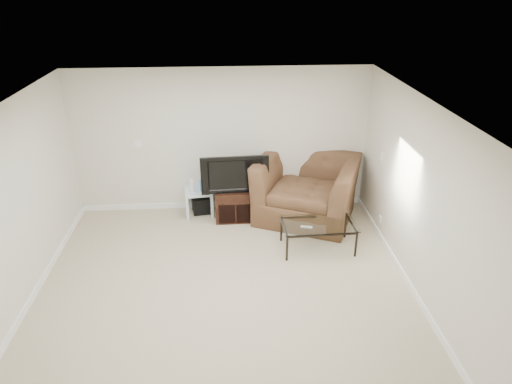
{
  "coord_description": "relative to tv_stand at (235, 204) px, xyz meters",
  "views": [
    {
      "loc": [
        0.08,
        -4.88,
        3.86
      ],
      "look_at": [
        0.5,
        1.2,
        0.9
      ],
      "focal_mm": 32.0,
      "sensor_mm": 36.0,
      "label": 1
    }
  ],
  "objects": [
    {
      "name": "side_table",
      "position": [
        -0.62,
        0.23,
        -0.05
      ],
      "size": [
        0.51,
        0.51,
        0.45
      ],
      "primitive_type": null,
      "rotation": [
        0.0,
        0.0,
        0.1
      ],
      "color": "#C9E6F7",
      "rests_on": "floor"
    },
    {
      "name": "subwoofer",
      "position": [
        -0.6,
        0.25,
        -0.12
      ],
      "size": [
        0.34,
        0.34,
        0.29
      ],
      "primitive_type": "cube",
      "rotation": [
        0.0,
        0.0,
        0.18
      ],
      "color": "black",
      "rests_on": "floor"
    },
    {
      "name": "recliner",
      "position": [
        1.22,
        0.0,
        0.43
      ],
      "size": [
        1.91,
        1.62,
        1.42
      ],
      "primitive_type": "imported",
      "rotation": [
        0.0,
        0.0,
        -0.41
      ],
      "color": "brown",
      "rests_on": "floor"
    },
    {
      "name": "tv_stand",
      "position": [
        0.0,
        0.0,
        0.0
      ],
      "size": [
        0.67,
        0.47,
        0.55
      ],
      "primitive_type": null,
      "rotation": [
        0.0,
        0.0,
        0.02
      ],
      "color": "black",
      "rests_on": "floor"
    },
    {
      "name": "plate_right_switch",
      "position": [
        2.29,
        -0.45,
        0.97
      ],
      "size": [
        0.02,
        0.09,
        0.13
      ],
      "primitive_type": "cube",
      "color": "white",
      "rests_on": "wall_right"
    },
    {
      "name": "plate_right_outlet",
      "position": [
        2.29,
        -0.75,
        0.02
      ],
      "size": [
        0.02,
        0.08,
        0.12
      ],
      "primitive_type": "cube",
      "color": "white",
      "rests_on": "wall_right"
    },
    {
      "name": "television",
      "position": [
        0.0,
        -0.03,
        0.6
      ],
      "size": [
        1.04,
        0.26,
        0.64
      ],
      "primitive_type": "imported",
      "rotation": [
        0.0,
        0.0,
        0.05
      ],
      "color": "black",
      "rests_on": "tv_stand"
    },
    {
      "name": "wall_back",
      "position": [
        -0.2,
        0.45,
        0.97
      ],
      "size": [
        5.0,
        0.02,
        2.5
      ],
      "primitive_type": "cube",
      "color": "silver",
      "rests_on": "ground"
    },
    {
      "name": "plate_back",
      "position": [
        -1.6,
        0.44,
        0.97
      ],
      "size": [
        0.12,
        0.02,
        0.12
      ],
      "primitive_type": "cube",
      "color": "white",
      "rests_on": "wall_back"
    },
    {
      "name": "wall_left",
      "position": [
        -2.7,
        -2.05,
        0.97
      ],
      "size": [
        0.02,
        5.0,
        2.5
      ],
      "primitive_type": "cube",
      "color": "silver",
      "rests_on": "ground"
    },
    {
      "name": "ceiling",
      "position": [
        -0.2,
        -2.05,
        2.22
      ],
      "size": [
        5.0,
        5.0,
        0.0
      ],
      "primitive_type": "plane",
      "color": "white",
      "rests_on": "ground"
    },
    {
      "name": "remote",
      "position": [
        1.03,
        -1.16,
        0.17
      ],
      "size": [
        0.18,
        0.09,
        0.02
      ],
      "primitive_type": "cube",
      "rotation": [
        0.0,
        0.0,
        -0.22
      ],
      "color": "#B2B2B7",
      "rests_on": "coffee_table"
    },
    {
      "name": "game_case",
      "position": [
        -0.57,
        0.22,
        0.26
      ],
      "size": [
        0.06,
        0.14,
        0.18
      ],
      "primitive_type": "cube",
      "rotation": [
        0.0,
        0.0,
        0.14
      ],
      "color": "#337FCC",
      "rests_on": "side_table"
    },
    {
      "name": "dvd_player",
      "position": [
        0.0,
        -0.04,
        0.18
      ],
      "size": [
        0.36,
        0.25,
        0.05
      ],
      "primitive_type": "cube",
      "rotation": [
        0.0,
        0.0,
        0.02
      ],
      "color": "black",
      "rests_on": "tv_stand"
    },
    {
      "name": "coffee_table",
      "position": [
        1.23,
        -1.05,
        -0.06
      ],
      "size": [
        1.14,
        0.67,
        0.44
      ],
      "primitive_type": null,
      "rotation": [
        0.0,
        0.0,
        0.04
      ],
      "color": "black",
      "rests_on": "floor"
    },
    {
      "name": "game_console",
      "position": [
        -0.73,
        0.2,
        0.27
      ],
      "size": [
        0.07,
        0.16,
        0.21
      ],
      "primitive_type": "cube",
      "rotation": [
        0.0,
        0.0,
        0.18
      ],
      "color": "white",
      "rests_on": "side_table"
    },
    {
      "name": "floor",
      "position": [
        -0.2,
        -2.05,
        -0.28
      ],
      "size": [
        5.0,
        5.0,
        0.0
      ],
      "primitive_type": "plane",
      "color": "tan",
      "rests_on": "ground"
    },
    {
      "name": "wall_right",
      "position": [
        2.3,
        -2.05,
        0.97
      ],
      "size": [
        0.02,
        5.0,
        2.5
      ],
      "primitive_type": "cube",
      "color": "silver",
      "rests_on": "ground"
    }
  ]
}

